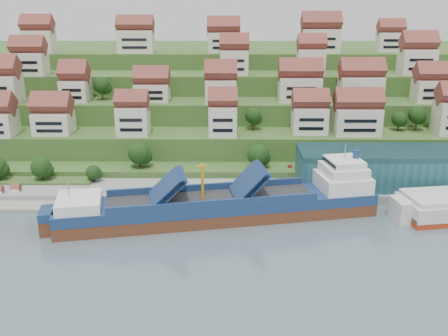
{
  "coord_description": "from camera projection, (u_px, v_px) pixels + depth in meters",
  "views": [
    {
      "loc": [
        2.26,
        -112.29,
        50.43
      ],
      "look_at": [
        1.52,
        14.0,
        8.0
      ],
      "focal_mm": 40.0,
      "sensor_mm": 36.0,
      "label": 1
    }
  ],
  "objects": [
    {
      "name": "ground",
      "position": [
        218.0,
        217.0,
        122.51
      ],
      "size": [
        300.0,
        300.0,
        0.0
      ],
      "primitive_type": "plane",
      "color": "slate",
      "rests_on": "ground"
    },
    {
      "name": "hillside_trees",
      "position": [
        190.0,
        117.0,
        157.46
      ],
      "size": [
        137.08,
        61.99,
        30.8
      ],
      "color": "#1B3E14",
      "rests_on": "ground"
    },
    {
      "name": "quay",
      "position": [
        292.0,
        191.0,
        136.27
      ],
      "size": [
        180.0,
        14.0,
        2.2
      ],
      "primitive_type": "cube",
      "color": "gray",
      "rests_on": "ground"
    },
    {
      "name": "warehouse",
      "position": [
        409.0,
        168.0,
        136.05
      ],
      "size": [
        60.0,
        15.0,
        10.0
      ],
      "primitive_type": "cube",
      "color": "#21545B",
      "rests_on": "quay"
    },
    {
      "name": "hillside_village",
      "position": [
        228.0,
        81.0,
        171.78
      ],
      "size": [
        159.56,
        64.79,
        29.07
      ],
      "color": "silver",
      "rests_on": "ground"
    },
    {
      "name": "pebble_beach",
      "position": [
        3.0,
        196.0,
        134.05
      ],
      "size": [
        45.0,
        20.0,
        1.0
      ],
      "primitive_type": "cube",
      "color": "gray",
      "rests_on": "ground"
    },
    {
      "name": "cargo_ship",
      "position": [
        228.0,
        206.0,
        120.99
      ],
      "size": [
        77.66,
        26.34,
        17.02
      ],
      "rotation": [
        0.0,
        0.0,
        0.19
      ],
      "color": "#582E1B",
      "rests_on": "ground"
    },
    {
      "name": "flagpole",
      "position": [
        288.0,
        177.0,
        129.7
      ],
      "size": [
        1.28,
        0.16,
        8.0
      ],
      "color": "gray",
      "rests_on": "quay"
    },
    {
      "name": "hillside",
      "position": [
        222.0,
        97.0,
        217.28
      ],
      "size": [
        260.0,
        128.0,
        31.0
      ],
      "color": "#2D4C1E",
      "rests_on": "ground"
    }
  ]
}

